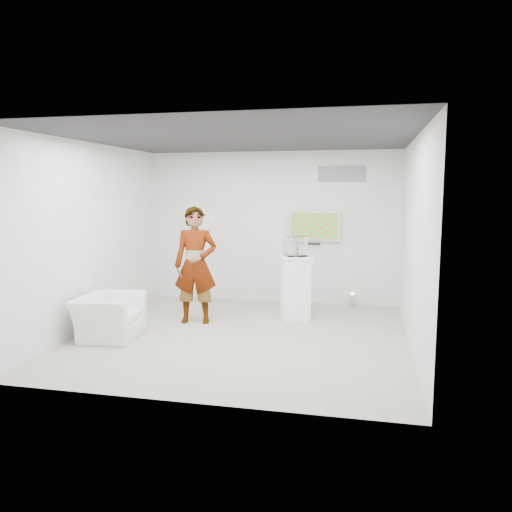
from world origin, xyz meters
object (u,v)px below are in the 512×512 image
armchair (109,317)px  floor_uplight (352,300)px  person (196,265)px  tv (314,226)px  pedestal (295,287)px

armchair → floor_uplight: armchair is taller
person → floor_uplight: (2.57, 1.72, -0.85)m
person → tv: bearing=35.2°
tv → person: (-1.81, -1.82, -0.56)m
armchair → pedestal: pedestal is taller
tv → pedestal: bearing=-100.0°
pedestal → floor_uplight: 1.49m
pedestal → armchair: bearing=-145.5°
person → floor_uplight: 3.21m
pedestal → person: bearing=-157.7°
tv → pedestal: (-0.21, -1.16, -1.00)m
tv → pedestal: tv is taller
pedestal → floor_uplight: bearing=47.5°
person → armchair: (-1.01, -1.14, -0.66)m
armchair → pedestal: bearing=-61.0°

